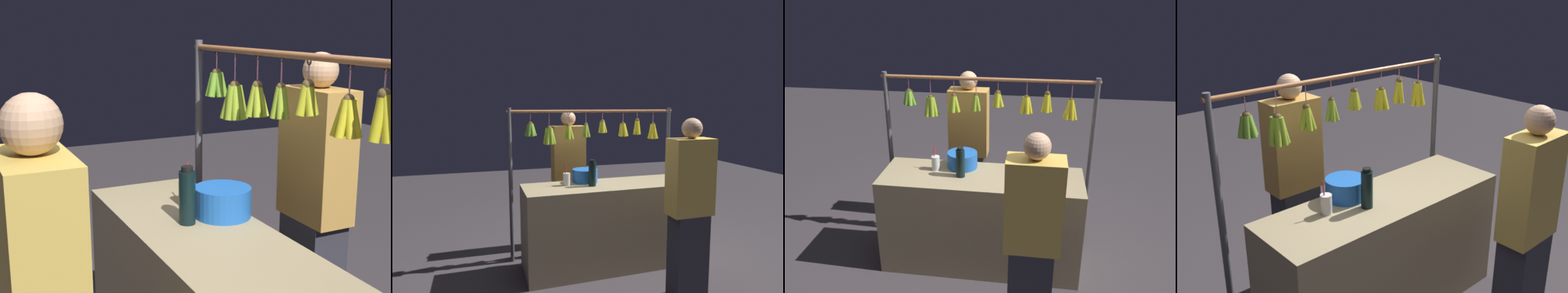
% 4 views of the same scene
% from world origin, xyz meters
% --- Properties ---
extents(ground_plane, '(12.00, 12.00, 0.00)m').
position_xyz_m(ground_plane, '(0.00, 0.00, 0.00)').
color(ground_plane, '#3E383C').
extents(market_counter, '(1.76, 0.57, 0.90)m').
position_xyz_m(market_counter, '(0.00, 0.00, 0.45)').
color(market_counter, tan).
rests_on(market_counter, ground).
extents(display_rack, '(1.98, 0.14, 1.70)m').
position_xyz_m(display_rack, '(0.03, -0.41, 1.26)').
color(display_rack, '#4C4C51').
rests_on(display_rack, ground).
extents(water_bottle, '(0.08, 0.08, 0.27)m').
position_xyz_m(water_bottle, '(0.18, 0.03, 1.02)').
color(water_bottle, black).
rests_on(water_bottle, market_counter).
extents(blue_bucket, '(0.27, 0.27, 0.14)m').
position_xyz_m(blue_bucket, '(0.20, -0.16, 0.97)').
color(blue_bucket, blue).
rests_on(blue_bucket, market_counter).
extents(drink_cup, '(0.07, 0.07, 0.22)m').
position_xyz_m(drink_cup, '(0.42, -0.07, 0.96)').
color(drink_cup, silver).
rests_on(drink_cup, market_counter).
extents(vendor_person, '(0.39, 0.21, 1.65)m').
position_xyz_m(vendor_person, '(0.23, -0.73, 0.82)').
color(vendor_person, '#2D2D38').
rests_on(vendor_person, ground).
extents(customer_person, '(0.38, 0.21, 1.61)m').
position_xyz_m(customer_person, '(-0.46, 0.80, 0.80)').
color(customer_person, '#2D2D38').
rests_on(customer_person, ground).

